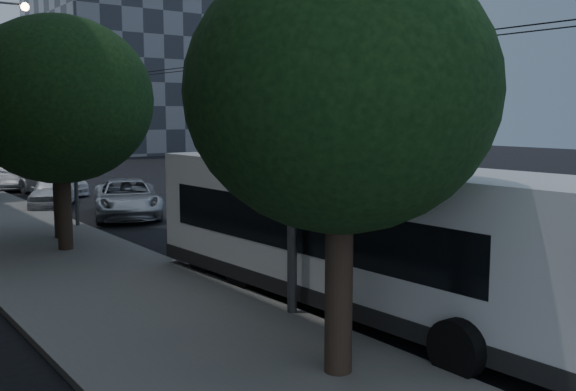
% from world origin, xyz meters
% --- Properties ---
extents(ground, '(120.00, 120.00, 0.00)m').
position_xyz_m(ground, '(0.00, 0.00, 0.00)').
color(ground, black).
rests_on(ground, ground).
extents(tram_rails, '(4.52, 90.00, 0.02)m').
position_xyz_m(tram_rails, '(2.50, 20.00, 0.01)').
color(tram_rails, gray).
rests_on(tram_rails, ground).
extents(overhead_wires, '(2.23, 90.00, 6.00)m').
position_xyz_m(overhead_wires, '(-4.97, 20.00, 3.47)').
color(overhead_wires, black).
rests_on(overhead_wires, ground).
extents(building_distant_right, '(22.00, 18.00, 24.00)m').
position_xyz_m(building_distant_right, '(18.00, 55.00, 12.00)').
color(building_distant_right, '#323840').
rests_on(building_distant_right, ground).
extents(trolleybus, '(3.12, 12.32, 5.63)m').
position_xyz_m(trolleybus, '(-3.74, -3.09, 1.69)').
color(trolleybus, silver).
rests_on(trolleybus, ground).
extents(pickup_silver, '(4.26, 6.07, 1.54)m').
position_xyz_m(pickup_silver, '(-2.70, 11.61, 0.77)').
color(pickup_silver, '#B7BABF').
rests_on(pickup_silver, ground).
extents(car_white_a, '(3.43, 4.74, 1.50)m').
position_xyz_m(car_white_a, '(-4.30, 16.21, 0.75)').
color(car_white_a, white).
rests_on(car_white_a, ground).
extents(car_white_b, '(2.87, 5.23, 1.43)m').
position_xyz_m(car_white_b, '(-2.99, 20.82, 0.72)').
color(car_white_b, white).
rests_on(car_white_b, ground).
extents(car_white_c, '(2.38, 4.29, 1.34)m').
position_xyz_m(car_white_c, '(-4.10, 24.50, 0.67)').
color(car_white_c, '#B5B5BA').
rests_on(car_white_c, ground).
extents(car_white_d, '(1.95, 3.79, 1.24)m').
position_xyz_m(car_white_d, '(-2.70, 29.62, 0.62)').
color(car_white_d, silver).
rests_on(car_white_d, ground).
extents(tree_0, '(4.76, 4.76, 6.70)m').
position_xyz_m(tree_0, '(-6.50, -5.96, 4.54)').
color(tree_0, '#32241C').
rests_on(tree_0, ground).
extents(tree_1, '(5.49, 5.49, 7.11)m').
position_xyz_m(tree_1, '(-7.00, 6.00, 4.62)').
color(tree_1, '#32241C').
rests_on(tree_1, ground).
extents(tree_2, '(5.73, 5.73, 7.34)m').
position_xyz_m(tree_2, '(-6.50, 8.00, 4.74)').
color(tree_2, '#32241C').
rests_on(tree_2, ground).
extents(streetlamp_near, '(2.22, 0.44, 9.03)m').
position_xyz_m(streetlamp_near, '(-4.83, -3.06, 5.49)').
color(streetlamp_near, '#4F4F51').
rests_on(streetlamp_near, ground).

